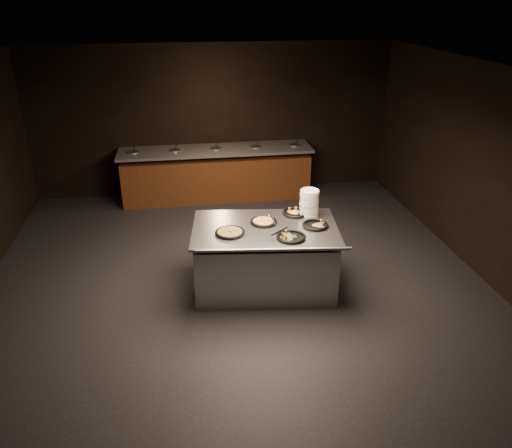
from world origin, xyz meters
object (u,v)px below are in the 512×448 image
at_px(plate_stack, 309,203).
at_px(pan_cheese_whole, 264,221).
at_px(serving_counter, 265,259).
at_px(pan_veggie_whole, 230,232).

relative_size(plate_stack, pan_cheese_whole, 1.01).
height_order(plate_stack, pan_cheese_whole, plate_stack).
xyz_separation_m(plate_stack, pan_cheese_whole, (-0.67, -0.17, -0.16)).
bearing_deg(pan_cheese_whole, serving_counter, -91.58).
relative_size(serving_counter, pan_cheese_whole, 5.72).
height_order(pan_veggie_whole, pan_cheese_whole, same).
bearing_deg(pan_cheese_whole, pan_veggie_whole, -152.09).
relative_size(serving_counter, plate_stack, 5.68).
distance_m(pan_veggie_whole, pan_cheese_whole, 0.55).
relative_size(serving_counter, pan_veggie_whole, 5.30).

